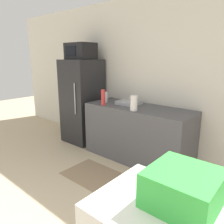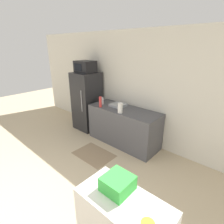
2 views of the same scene
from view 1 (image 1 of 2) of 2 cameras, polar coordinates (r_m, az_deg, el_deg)
name	(u,v)px [view 1 (image 1 of 2)]	position (r m, az deg, el deg)	size (l,w,h in m)	color
wall_back	(166,79)	(3.60, 13.99, 8.39)	(8.00, 0.06, 2.60)	silver
refrigerator	(82,101)	(4.30, -7.75, 2.77)	(0.65, 0.66, 1.59)	#232326
microwave	(81,51)	(4.22, -8.21, 15.45)	(0.52, 0.39, 0.30)	black
counter	(138,133)	(3.58, 6.69, -5.51)	(1.74, 0.68, 0.88)	#4C4C51
sink_basin	(129,103)	(3.63, 4.43, 2.48)	(0.34, 0.32, 0.06)	#9EA3A8
bottle_tall	(103,97)	(3.54, -2.32, 3.83)	(0.07, 0.07, 0.25)	red
bottle_short	(106,97)	(3.75, -1.69, 3.88)	(0.06, 0.06, 0.19)	silver
basket	(183,188)	(0.81, 18.11, -18.35)	(0.23, 0.23, 0.12)	green
paper_towel_roll	(134,103)	(3.19, 5.75, 2.34)	(0.11, 0.11, 0.22)	white
kitchen_rug	(94,175)	(3.25, -4.67, -16.09)	(0.86, 0.60, 0.01)	#937A5B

